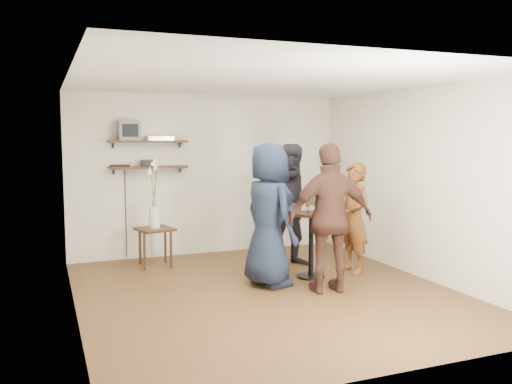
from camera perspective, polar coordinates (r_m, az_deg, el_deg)
room at (r=6.58m, az=1.20°, el=0.36°), size 4.58×5.08×2.68m
shelf_upper at (r=8.55m, az=-11.30°, el=5.24°), size 1.20×0.25×0.04m
shelf_lower at (r=8.56m, az=-11.24°, el=2.56°), size 1.20×0.25×0.04m
crt_monitor at (r=8.50m, az=-13.25°, el=6.32°), size 0.32×0.30×0.30m
dvd_deck at (r=8.58m, az=-10.09°, el=5.58°), size 0.40×0.24×0.06m
radio at (r=8.56m, az=-11.28°, el=3.01°), size 0.22×0.10×0.10m
power_strip at (r=8.54m, az=-14.15°, el=2.71°), size 0.30×0.05×0.03m
side_table at (r=8.19m, az=-10.58°, el=-4.39°), size 0.59×0.59×0.58m
vase_lilies at (r=8.13m, az=-10.65°, el=-1.41°), size 0.20×0.21×1.06m
drinks_table at (r=7.45m, az=5.82°, el=-4.62°), size 0.49×0.49×0.90m
wine_glass_fl at (r=7.31m, az=5.46°, el=-1.23°), size 0.06×0.06×0.19m
wine_glass_fr at (r=7.37m, az=6.41°, el=-1.19°), size 0.06×0.06×0.19m
wine_glass_bl at (r=7.41m, az=5.55°, el=-1.09°), size 0.07×0.07×0.20m
wine_glass_br at (r=7.41m, az=6.00°, el=-1.03°), size 0.07×0.07×0.21m
person_plaid at (r=7.79m, az=10.28°, el=-2.69°), size 0.41×0.59×1.56m
person_dark at (r=8.05m, az=4.03°, el=-1.42°), size 0.95×0.78×1.82m
person_navy at (r=6.97m, az=1.37°, el=-2.41°), size 0.76×1.01×1.85m
person_brown at (r=6.74m, az=7.86°, el=-2.76°), size 1.14×0.59×1.85m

